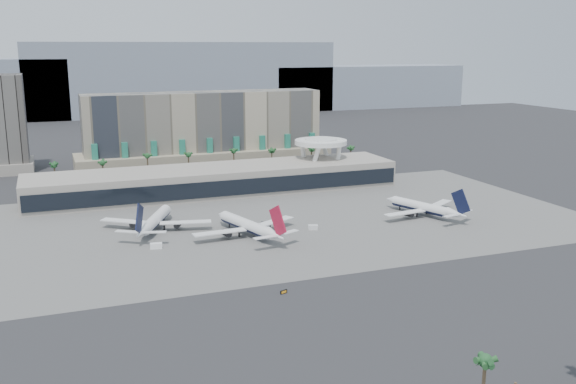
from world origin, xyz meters
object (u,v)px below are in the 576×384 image
object	(u,v)px
airliner_centre	(248,226)
airliner_right	(424,207)
service_vehicle_a	(156,246)
taxiway_sign	(284,292)
service_vehicle_b	(313,227)
airliner_left	(155,221)

from	to	relation	value
airliner_centre	airliner_right	size ratio (longest dim) A/B	1.08
service_vehicle_a	taxiway_sign	distance (m)	59.01
service_vehicle_a	service_vehicle_b	xyz separation A→B (m)	(58.37, 2.32, -0.07)
airliner_left	airliner_centre	distance (m)	35.72
airliner_right	service_vehicle_b	xyz separation A→B (m)	(-49.24, -2.56, -2.66)
service_vehicle_a	service_vehicle_b	size ratio (longest dim) A/B	1.13
airliner_centre	taxiway_sign	size ratio (longest dim) A/B	18.81
service_vehicle_b	airliner_centre	bearing A→B (deg)	-163.05
airliner_centre	airliner_left	bearing A→B (deg)	132.20
airliner_right	service_vehicle_a	size ratio (longest dim) A/B	9.86
taxiway_sign	airliner_centre	bearing A→B (deg)	63.11
airliner_left	service_vehicle_a	distance (m)	22.66
airliner_centre	taxiway_sign	distance (m)	56.82
airliner_centre	service_vehicle_b	world-z (taller)	airliner_centre
airliner_right	service_vehicle_a	xyz separation A→B (m)	(-107.61, -4.87, -2.59)
airliner_centre	service_vehicle_a	size ratio (longest dim) A/B	10.69
service_vehicle_a	airliner_centre	bearing A→B (deg)	14.56
airliner_left	airliner_right	xyz separation A→B (m)	(104.40, -17.38, -0.20)
airliner_centre	service_vehicle_a	world-z (taller)	airliner_centre
airliner_centre	service_vehicle_a	bearing A→B (deg)	169.85
airliner_centre	airliner_right	bearing A→B (deg)	-14.84
taxiway_sign	service_vehicle_a	bearing A→B (deg)	96.93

